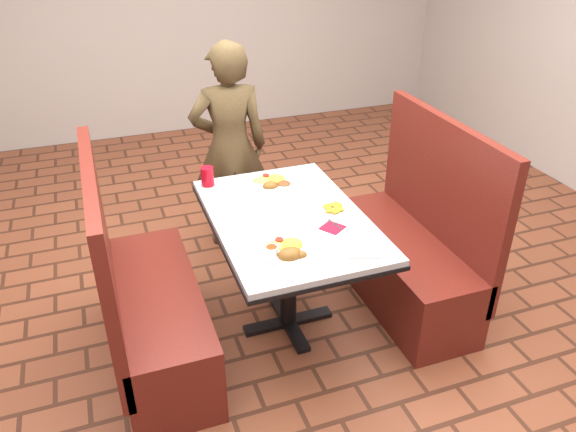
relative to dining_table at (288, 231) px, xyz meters
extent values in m
plane|color=brown|center=(0.00, 0.00, -0.65)|extent=(7.00, 7.00, 0.00)
cube|color=#B8BABD|center=(0.00, 0.00, 0.08)|extent=(0.80, 1.20, 0.03)
cube|color=black|center=(0.00, 0.00, 0.05)|extent=(0.81, 1.21, 0.02)
cylinder|color=black|center=(0.00, 0.00, -0.30)|extent=(0.10, 0.10, 0.69)
cube|color=black|center=(0.00, 0.00, -0.64)|extent=(0.55, 0.08, 0.03)
cube|color=black|center=(0.00, 0.00, -0.64)|extent=(0.08, 0.55, 0.03)
cube|color=maroon|center=(-0.75, 0.00, -0.43)|extent=(0.45, 1.20, 0.45)
cube|color=maroon|center=(-0.97, 0.00, 0.05)|extent=(0.06, 1.20, 0.95)
cube|color=maroon|center=(0.75, 0.00, -0.43)|extent=(0.45, 1.20, 0.45)
cube|color=maroon|center=(0.97, 0.00, 0.05)|extent=(0.06, 1.20, 0.95)
imported|color=brown|center=(-0.05, 1.06, 0.09)|extent=(0.57, 0.41, 1.48)
cylinder|color=white|center=(-0.12, -0.34, 0.10)|extent=(0.28, 0.28, 0.02)
ellipsoid|color=gold|center=(-0.09, -0.30, 0.14)|extent=(0.11, 0.11, 0.05)
ellipsoid|color=#86C74F|center=(-0.17, -0.29, 0.13)|extent=(0.11, 0.09, 0.04)
cylinder|color=red|center=(-0.14, -0.27, 0.13)|extent=(0.04, 0.04, 0.01)
ellipsoid|color=brown|center=(-0.13, -0.40, 0.15)|extent=(0.12, 0.09, 0.07)
ellipsoid|color=brown|center=(-0.09, -0.41, 0.13)|extent=(0.07, 0.05, 0.04)
cylinder|color=white|center=(-0.21, -0.35, 0.13)|extent=(0.07, 0.07, 0.04)
cylinder|color=brown|center=(-0.21, -0.35, 0.15)|extent=(0.05, 0.05, 0.01)
cylinder|color=white|center=(0.04, 0.38, 0.10)|extent=(0.28, 0.28, 0.02)
ellipsoid|color=gold|center=(0.07, 0.42, 0.14)|extent=(0.11, 0.11, 0.05)
ellipsoid|color=#86C74F|center=(-0.01, 0.44, 0.13)|extent=(0.11, 0.09, 0.04)
cylinder|color=red|center=(0.02, 0.46, 0.13)|extent=(0.04, 0.04, 0.01)
ellipsoid|color=brown|center=(0.10, 0.35, 0.13)|extent=(0.08, 0.08, 0.03)
ellipsoid|color=brown|center=(0.01, 0.34, 0.14)|extent=(0.09, 0.07, 0.06)
cylinder|color=white|center=(0.25, -0.03, 0.10)|extent=(0.20, 0.20, 0.01)
cube|color=maroon|center=(0.18, -0.20, 0.10)|extent=(0.15, 0.15, 0.00)
cube|color=silver|center=(0.20, -0.17, 0.10)|extent=(0.03, 0.13, 0.00)
cylinder|color=#B50C1B|center=(-0.32, 0.52, 0.15)|extent=(0.08, 0.08, 0.12)
cube|color=silver|center=(0.24, -0.45, 0.10)|extent=(0.23, 0.20, 0.01)
cube|color=silver|center=(-0.03, -0.35, 0.11)|extent=(0.03, 0.15, 0.00)
cube|color=silver|center=(-0.13, -0.37, 0.11)|extent=(0.06, 0.14, 0.00)
camera|label=1|loc=(-0.90, -2.49, 1.59)|focal=35.00mm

